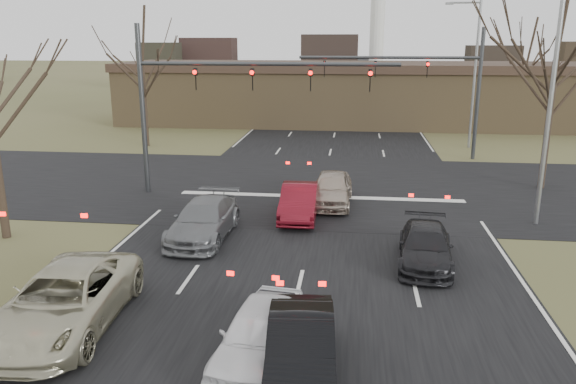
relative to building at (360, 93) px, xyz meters
name	(u,v)px	position (x,y,z in m)	size (l,w,h in m)	color
ground	(288,335)	(-2.00, -38.00, -2.67)	(360.00, 360.00, 0.00)	#4D502B
road_main	(343,98)	(-2.00, 22.00, -2.66)	(14.00, 300.00, 0.02)	black
road_cross	(322,186)	(-2.00, -23.00, -2.65)	(200.00, 14.00, 0.02)	black
building	(360,93)	(0.00, 0.00, 0.00)	(42.40, 10.40, 5.30)	olive
mast_arm_near	(209,88)	(-7.23, -25.00, 2.41)	(12.12, 0.24, 8.00)	#383A3D
mast_arm_far	(432,78)	(4.18, -15.00, 2.35)	(11.12, 0.24, 8.00)	#383A3D
streetlight_right_near	(548,85)	(6.82, -28.00, 2.92)	(2.34, 0.25, 10.00)	gray
streetlight_right_far	(473,65)	(7.32, -11.00, 2.92)	(2.34, 0.25, 10.00)	gray
tree_right_near	(563,3)	(9.00, -22.00, 6.23)	(6.90, 6.90, 11.50)	black
tree_left_far	(140,38)	(-15.00, -13.00, 4.68)	(5.70, 5.70, 9.50)	black
tree_right_far	(528,44)	(13.00, -3.00, 4.29)	(5.40, 5.40, 9.00)	black
car_silver_suv	(65,300)	(-7.76, -38.31, -1.88)	(2.60, 5.64, 1.57)	#B7B394
car_white_sedan	(260,334)	(-2.50, -39.24, -1.98)	(1.63, 4.04, 1.38)	white
car_black_hatch	(301,347)	(-1.50, -39.73, -1.97)	(1.47, 4.21, 1.39)	black
car_charcoal_sedan	(425,246)	(2.00, -32.80, -2.05)	(1.73, 4.25, 1.23)	black
car_grey_ahead	(204,220)	(-6.00, -31.15, -1.96)	(1.99, 4.89, 1.42)	slate
car_red_ahead	(299,201)	(-2.67, -28.23, -1.97)	(1.47, 4.23, 1.39)	maroon
car_silver_ahead	(332,188)	(-1.40, -26.14, -1.92)	(1.77, 4.40, 1.50)	#B1A18F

